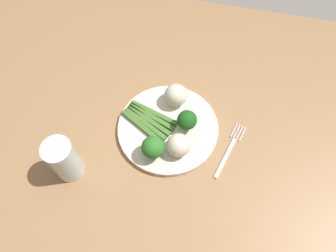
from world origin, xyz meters
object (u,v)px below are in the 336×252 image
(plate, at_px, (168,128))
(water_glass, at_px, (64,160))
(asparagus_bundle, at_px, (148,120))
(broccoli_front_left, at_px, (153,147))
(broccoli_outer_edge, at_px, (187,120))
(cauliflower_edge, at_px, (179,145))
(cauliflower_front, at_px, (176,95))
(fork, at_px, (229,150))
(dining_table, at_px, (167,138))

(plate, height_order, water_glass, water_glass)
(asparagus_bundle, relative_size, broccoli_front_left, 2.19)
(broccoli_outer_edge, bearing_deg, cauliflower_edge, -95.80)
(plate, xyz_separation_m, cauliflower_edge, (0.04, -0.06, 0.04))
(broccoli_front_left, xyz_separation_m, water_glass, (-0.19, -0.08, 0.01))
(broccoli_front_left, relative_size, cauliflower_edge, 1.16)
(cauliflower_front, xyz_separation_m, fork, (0.16, -0.10, -0.04))
(broccoli_outer_edge, relative_size, cauliflower_front, 1.01)
(plate, bearing_deg, cauliflower_edge, -56.15)
(broccoli_front_left, xyz_separation_m, cauliflower_front, (0.02, 0.16, -0.01))
(broccoli_front_left, relative_size, cauliflower_front, 1.12)
(water_glass, bearing_deg, cauliflower_front, 48.80)
(dining_table, relative_size, cauliflower_edge, 24.32)
(cauliflower_edge, bearing_deg, cauliflower_front, 104.61)
(cauliflower_front, bearing_deg, broccoli_front_left, -97.33)
(water_glass, bearing_deg, dining_table, 42.74)
(water_glass, bearing_deg, broccoli_outer_edge, 33.89)
(dining_table, height_order, broccoli_outer_edge, broccoli_outer_edge)
(fork, relative_size, water_glass, 1.31)
(fork, xyz_separation_m, water_glass, (-0.37, -0.14, 0.06))
(cauliflower_front, distance_m, water_glass, 0.32)
(plate, height_order, fork, plate)
(dining_table, relative_size, fork, 8.71)
(plate, relative_size, asparagus_bundle, 1.75)
(cauliflower_edge, relative_size, fork, 0.36)
(plate, relative_size, broccoli_outer_edge, 4.25)
(dining_table, bearing_deg, cauliflower_edge, -58.97)
(broccoli_front_left, bearing_deg, cauliflower_front, 82.67)
(dining_table, xyz_separation_m, asparagus_bundle, (-0.04, -0.02, 0.12))
(plate, bearing_deg, broccoli_front_left, -102.33)
(cauliflower_front, bearing_deg, broccoli_outer_edge, -58.35)
(plate, distance_m, cauliflower_edge, 0.08)
(asparagus_bundle, distance_m, broccoli_front_left, 0.10)
(broccoli_outer_edge, height_order, cauliflower_edge, broccoli_outer_edge)
(broccoli_front_left, relative_size, fork, 0.42)
(dining_table, distance_m, plate, 0.11)
(asparagus_bundle, xyz_separation_m, broccoli_outer_edge, (0.10, 0.01, 0.03))
(water_glass, bearing_deg, cauliflower_edge, 22.40)
(cauliflower_front, bearing_deg, water_glass, -131.20)
(broccoli_front_left, bearing_deg, cauliflower_edge, 22.38)
(dining_table, distance_m, fork, 0.21)
(plate, height_order, cauliflower_edge, cauliflower_edge)
(asparagus_bundle, relative_size, broccoli_outer_edge, 2.42)
(asparagus_bundle, xyz_separation_m, fork, (0.22, -0.03, -0.02))
(broccoli_outer_edge, xyz_separation_m, cauliflower_front, (-0.04, 0.07, -0.00))
(plate, distance_m, cauliflower_front, 0.09)
(asparagus_bundle, relative_size, cauliflower_edge, 2.54)
(cauliflower_edge, xyz_separation_m, water_glass, (-0.25, -0.10, 0.02))
(broccoli_outer_edge, distance_m, fork, 0.13)
(asparagus_bundle, xyz_separation_m, cauliflower_front, (0.06, 0.08, 0.02))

